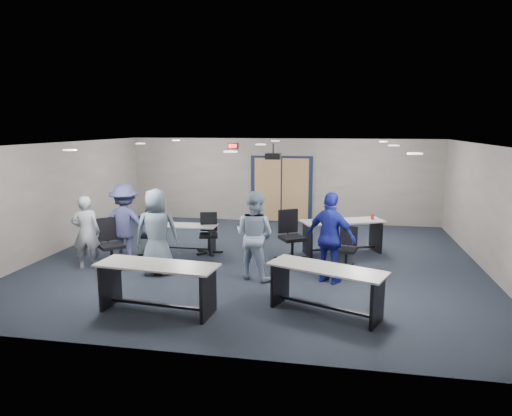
% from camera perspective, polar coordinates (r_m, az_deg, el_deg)
% --- Properties ---
extents(floor, '(10.00, 10.00, 0.00)m').
position_cam_1_polar(floor, '(10.71, 0.09, -6.59)').
color(floor, black).
rests_on(floor, ground).
extents(back_wall, '(10.00, 0.04, 2.70)m').
position_cam_1_polar(back_wall, '(14.80, 3.22, 3.45)').
color(back_wall, slate).
rests_on(back_wall, floor).
extents(front_wall, '(10.00, 0.04, 2.70)m').
position_cam_1_polar(front_wall, '(6.13, -7.51, -6.49)').
color(front_wall, slate).
rests_on(front_wall, floor).
extents(left_wall, '(0.04, 9.00, 2.70)m').
position_cam_1_polar(left_wall, '(12.31, -23.47, 1.21)').
color(left_wall, slate).
rests_on(left_wall, floor).
extents(right_wall, '(0.04, 9.00, 2.70)m').
position_cam_1_polar(right_wall, '(10.71, 27.43, -0.34)').
color(right_wall, slate).
rests_on(right_wall, floor).
extents(ceiling, '(10.00, 9.00, 0.04)m').
position_cam_1_polar(ceiling, '(10.25, 0.10, 8.00)').
color(ceiling, white).
rests_on(ceiling, back_wall).
extents(double_door, '(2.00, 0.07, 2.20)m').
position_cam_1_polar(double_door, '(14.80, 3.19, 2.28)').
color(double_door, black).
rests_on(double_door, back_wall).
extents(exit_sign, '(0.32, 0.07, 0.18)m').
position_cam_1_polar(exit_sign, '(14.94, -2.92, 7.75)').
color(exit_sign, black).
rests_on(exit_sign, back_wall).
extents(ceiling_projector, '(0.35, 0.32, 0.37)m').
position_cam_1_polar(ceiling_projector, '(10.71, 2.16, 6.51)').
color(ceiling_projector, black).
rests_on(ceiling_projector, ceiling).
extents(ceiling_can_lights, '(6.24, 5.74, 0.02)m').
position_cam_1_polar(ceiling_can_lights, '(10.50, 0.34, 7.89)').
color(ceiling_can_lights, white).
rests_on(ceiling_can_lights, ceiling).
extents(table_front_left, '(2.10, 0.86, 0.83)m').
position_cam_1_polar(table_front_left, '(7.92, -12.24, -8.69)').
color(table_front_left, '#A4A19B').
rests_on(table_front_left, floor).
extents(table_front_right, '(2.07, 1.33, 0.80)m').
position_cam_1_polar(table_front_right, '(7.77, 8.77, -9.12)').
color(table_front_right, '#A4A19B').
rests_on(table_front_right, floor).
extents(table_back_left, '(1.69, 0.58, 0.94)m').
position_cam_1_polar(table_back_left, '(11.49, -9.15, -3.11)').
color(table_back_left, '#A4A19B').
rests_on(table_back_left, floor).
extents(table_back_right, '(2.12, 1.39, 0.95)m').
position_cam_1_polar(table_back_right, '(11.40, 10.79, -2.81)').
color(table_back_right, '#A4A19B').
rests_on(table_back_right, floor).
extents(chair_back_a, '(0.70, 0.70, 1.07)m').
position_cam_1_polar(chair_back_a, '(11.33, -12.89, -3.13)').
color(chair_back_a, black).
rests_on(chair_back_a, floor).
extents(chair_back_b, '(0.76, 0.76, 1.00)m').
position_cam_1_polar(chair_back_b, '(11.23, -5.94, -3.22)').
color(chair_back_b, black).
rests_on(chair_back_b, floor).
extents(chair_back_c, '(1.02, 1.02, 1.17)m').
position_cam_1_polar(chair_back_c, '(10.60, 4.58, -3.52)').
color(chair_back_c, black).
rests_on(chair_back_c, floor).
extents(chair_back_d, '(0.70, 0.70, 0.92)m').
position_cam_1_polar(chair_back_d, '(10.22, 11.23, -4.95)').
color(chair_back_d, black).
rests_on(chair_back_d, floor).
extents(chair_loose_left, '(0.98, 0.98, 1.11)m').
position_cam_1_polar(chair_loose_left, '(10.50, -17.65, -4.30)').
color(chair_loose_left, black).
rests_on(chair_loose_left, floor).
extents(person_gray, '(0.69, 0.55, 1.64)m').
position_cam_1_polar(person_gray, '(10.57, -20.47, -2.89)').
color(person_gray, '#9BA3A9').
rests_on(person_gray, floor).
extents(person_plaid, '(1.01, 0.78, 1.83)m').
position_cam_1_polar(person_plaid, '(9.78, -12.30, -2.92)').
color(person_plaid, slate).
rests_on(person_plaid, floor).
extents(person_lightblue, '(1.07, 0.97, 1.81)m').
position_cam_1_polar(person_lightblue, '(9.30, -0.19, -3.43)').
color(person_lightblue, '#9DB3D0').
rests_on(person_lightblue, floor).
extents(person_navy, '(1.16, 0.89, 1.83)m').
position_cam_1_polar(person_navy, '(9.16, 9.32, -3.71)').
color(person_navy, navy).
rests_on(person_navy, floor).
extents(person_back, '(1.22, 0.76, 1.83)m').
position_cam_1_polar(person_back, '(10.74, -16.02, -1.90)').
color(person_back, '#383B65').
rests_on(person_back, floor).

